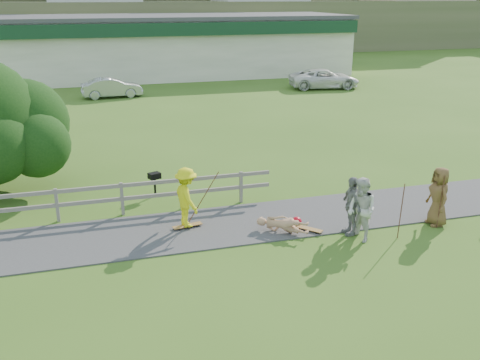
{
  "coord_description": "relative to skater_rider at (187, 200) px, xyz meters",
  "views": [
    {
      "loc": [
        -2.81,
        -13.2,
        6.79
      ],
      "look_at": [
        1.59,
        2.0,
        1.28
      ],
      "focal_mm": 40.0,
      "sensor_mm": 36.0,
      "label": 1
    }
  ],
  "objects": [
    {
      "name": "spectator_b",
      "position": [
        4.61,
        -1.71,
        -0.02
      ],
      "size": [
        0.5,
        1.08,
        1.8
      ],
      "primitive_type": "imported",
      "rotation": [
        0.0,
        0.0,
        4.65
      ],
      "color": "gray",
      "rests_on": "ground"
    },
    {
      "name": "path",
      "position": [
        0.19,
        -0.14,
        -0.9
      ],
      "size": [
        34.0,
        3.0,
        0.04
      ],
      "primitive_type": "cube",
      "color": "#39393C",
      "rests_on": "ground"
    },
    {
      "name": "pole_spec_left",
      "position": [
        5.84,
        -2.4,
        -0.07
      ],
      "size": [
        0.03,
        0.03,
        1.7
      ],
      "primitive_type": "cylinder",
      "color": "#502D20",
      "rests_on": "ground"
    },
    {
      "name": "skater_rider",
      "position": [
        0.0,
        0.0,
        0.0
      ],
      "size": [
        0.94,
        1.32,
        1.84
      ],
      "primitive_type": "imported",
      "rotation": [
        0.0,
        0.0,
        1.81
      ],
      "color": "yellow",
      "rests_on": "ground"
    },
    {
      "name": "spectator_a",
      "position": [
        4.67,
        -2.19,
        0.02
      ],
      "size": [
        0.89,
        1.05,
        1.89
      ],
      "primitive_type": "imported",
      "rotation": [
        0.0,
        0.0,
        4.92
      ],
      "color": "beige",
      "rests_on": "ground"
    },
    {
      "name": "helmet",
      "position": [
        3.27,
        -0.78,
        -0.76
      ],
      "size": [
        0.32,
        0.32,
        0.32
      ],
      "primitive_type": "sphere",
      "color": "#B30817",
      "rests_on": "ground"
    },
    {
      "name": "ground",
      "position": [
        0.19,
        -1.64,
        -0.92
      ],
      "size": [
        260.0,
        260.0,
        0.0
      ],
      "primitive_type": "plane",
      "color": "#39601B",
      "rests_on": "ground"
    },
    {
      "name": "longboard_fallen",
      "position": [
        3.47,
        -1.23,
        -0.87
      ],
      "size": [
        0.77,
        0.82,
        0.1
      ],
      "primitive_type": null,
      "rotation": [
        0.0,
        0.0,
        -0.84
      ],
      "color": "brown",
      "rests_on": "ground"
    },
    {
      "name": "strip_mall",
      "position": [
        4.19,
        33.3,
        1.66
      ],
      "size": [
        32.5,
        10.75,
        5.1
      ],
      "color": "beige",
      "rests_on": "ground"
    },
    {
      "name": "spectator_c",
      "position": [
        7.49,
        -1.84,
        0.01
      ],
      "size": [
        0.67,
        0.96,
        1.86
      ],
      "primitive_type": "imported",
      "rotation": [
        0.0,
        0.0,
        4.62
      ],
      "color": "brown",
      "rests_on": "ground"
    },
    {
      "name": "car_silver",
      "position": [
        -0.87,
        23.23,
        -0.25
      ],
      "size": [
        4.2,
        1.73,
        1.35
      ],
      "primitive_type": "imported",
      "rotation": [
        0.0,
        0.0,
        1.65
      ],
      "color": "#9FA2A6",
      "rests_on": "ground"
    },
    {
      "name": "car_white",
      "position": [
        14.89,
        22.63,
        -0.19
      ],
      "size": [
        5.56,
        3.15,
        1.46
      ],
      "primitive_type": "imported",
      "rotation": [
        0.0,
        0.0,
        1.43
      ],
      "color": "silver",
      "rests_on": "ground"
    },
    {
      "name": "skater_fallen",
      "position": [
        2.67,
        -1.13,
        -0.64
      ],
      "size": [
        1.26,
        1.47,
        0.57
      ],
      "primitive_type": "imported",
      "rotation": [
        0.0,
        0.0,
        0.91
      ],
      "color": "tan",
      "rests_on": "ground"
    },
    {
      "name": "longboard_rider",
      "position": [
        -0.0,
        0.0,
        -0.87
      ],
      "size": [
        0.94,
        0.39,
        0.1
      ],
      "primitive_type": null,
      "rotation": [
        0.0,
        0.0,
        0.18
      ],
      "color": "brown",
      "rests_on": "ground"
    },
    {
      "name": "bbq",
      "position": [
        -0.57,
        3.09,
        -0.49
      ],
      "size": [
        0.48,
        0.42,
        0.86
      ],
      "primitive_type": null,
      "rotation": [
        0.0,
        0.0,
        0.36
      ],
      "color": "black",
      "rests_on": "ground"
    },
    {
      "name": "pole_spec_right",
      "position": [
        7.4,
        -2.08,
        -0.08
      ],
      "size": [
        0.03,
        0.03,
        1.69
      ],
      "primitive_type": "cylinder",
      "color": "#502D20",
      "rests_on": "ground"
    },
    {
      "name": "pole_rider",
      "position": [
        0.6,
        0.4,
        0.02
      ],
      "size": [
        0.03,
        0.03,
        1.89
      ],
      "primitive_type": "cylinder",
      "color": "#502D20",
      "rests_on": "ground"
    },
    {
      "name": "fence",
      "position": [
        -4.42,
        1.66,
        -0.2
      ],
      "size": [
        15.05,
        0.1,
        1.1
      ],
      "color": "slate",
      "rests_on": "ground"
    }
  ]
}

